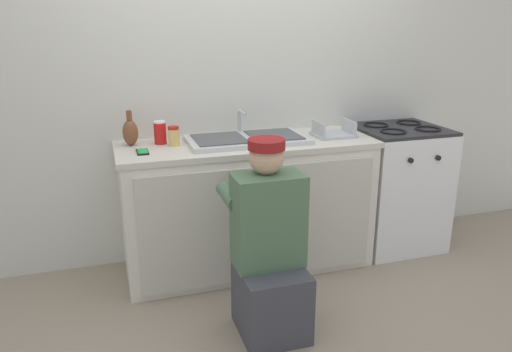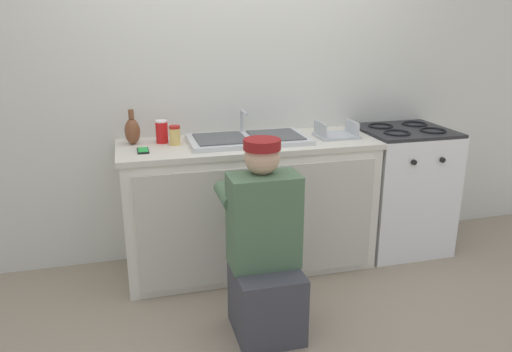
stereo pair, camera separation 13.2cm
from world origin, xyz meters
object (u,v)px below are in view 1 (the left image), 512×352
object	(u,v)px
sink_double_basin	(247,139)
dish_rack_tray	(334,133)
cell_phone	(142,152)
plumber_person	(269,255)
condiment_jar	(174,136)
stove_range	(396,187)
soda_cup_red	(160,133)
vase_decorative	(130,132)

from	to	relation	value
sink_double_basin	dish_rack_tray	size ratio (longest dim) A/B	2.86
dish_rack_tray	cell_phone	bearing A→B (deg)	-177.75
plumber_person	condiment_jar	bearing A→B (deg)	114.52
stove_range	cell_phone	xyz separation A→B (m)	(-1.89, -0.08, 0.45)
dish_rack_tray	sink_double_basin	bearing A→B (deg)	177.21
soda_cup_red	sink_double_basin	bearing A→B (deg)	-11.63
vase_decorative	sink_double_basin	bearing A→B (deg)	-9.64
soda_cup_red	plumber_person	bearing A→B (deg)	-63.44
dish_rack_tray	vase_decorative	size ratio (longest dim) A/B	1.22
sink_double_basin	dish_rack_tray	world-z (taller)	sink_double_basin
plumber_person	condiment_jar	distance (m)	1.05
condiment_jar	sink_double_basin	bearing A→B (deg)	-4.04
cell_phone	dish_rack_tray	bearing A→B (deg)	2.25
soda_cup_red	vase_decorative	distance (m)	0.19
stove_range	soda_cup_red	bearing A→B (deg)	176.15
condiment_jar	plumber_person	bearing A→B (deg)	-65.48
sink_double_basin	soda_cup_red	distance (m)	0.58
stove_range	plumber_person	bearing A→B (deg)	-148.75
sink_double_basin	condiment_jar	bearing A→B (deg)	175.96
dish_rack_tray	vase_decorative	xyz separation A→B (m)	(-1.38, 0.16, 0.07)
condiment_jar	dish_rack_tray	size ratio (longest dim) A/B	0.46
plumber_person	stove_range	bearing A→B (deg)	31.25
plumber_person	vase_decorative	distance (m)	1.25
stove_range	dish_rack_tray	bearing A→B (deg)	-177.13
sink_double_basin	vase_decorative	world-z (taller)	vase_decorative
soda_cup_red	condiment_jar	size ratio (longest dim) A/B	1.19
sink_double_basin	plumber_person	size ratio (longest dim) A/B	0.72
soda_cup_red	vase_decorative	bearing A→B (deg)	176.38
soda_cup_red	vase_decorative	xyz separation A→B (m)	(-0.19, 0.01, 0.01)
sink_double_basin	stove_range	distance (m)	1.28
stove_range	vase_decorative	size ratio (longest dim) A/B	4.12
plumber_person	soda_cup_red	world-z (taller)	plumber_person
soda_cup_red	condiment_jar	world-z (taller)	soda_cup_red
sink_double_basin	soda_cup_red	world-z (taller)	sink_double_basin
soda_cup_red	dish_rack_tray	xyz separation A→B (m)	(1.19, -0.15, -0.05)
stove_range	vase_decorative	distance (m)	2.02
cell_phone	condiment_jar	distance (m)	0.25
soda_cup_red	cell_phone	world-z (taller)	soda_cup_red
sink_double_basin	cell_phone	xyz separation A→B (m)	(-0.70, -0.08, -0.01)
plumber_person	dish_rack_tray	bearing A→B (deg)	45.99
cell_phone	stove_range	bearing A→B (deg)	2.43
stove_range	condiment_jar	world-z (taller)	condiment_jar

